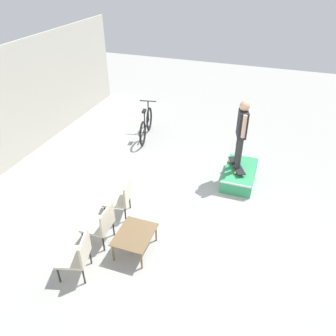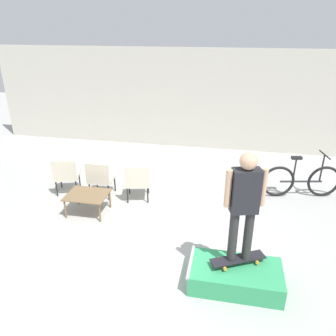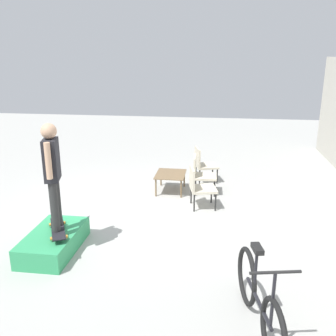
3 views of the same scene
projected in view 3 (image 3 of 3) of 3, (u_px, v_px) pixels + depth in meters
The scene contains 9 objects.
ground_plane at pixel (124, 210), 7.69m from camera, with size 24.00×24.00×0.00m, color #A8A8A3.
skate_ramp_box at pixel (54, 241), 6.07m from camera, with size 1.38×0.74×0.35m.
skateboard_on_ramp at pixel (58, 229), 5.97m from camera, with size 0.84×0.55×0.07m.
person_skater at pixel (52, 169), 5.67m from camera, with size 0.55×0.29×1.69m.
coffee_table at pixel (171, 176), 8.66m from camera, with size 0.83×0.67×0.43m.
patio_chair_left at pixel (203, 163), 9.31m from camera, with size 0.64×0.64×0.87m.
patio_chair_center at pixel (201, 173), 8.53m from camera, with size 0.54×0.54×0.87m.
patio_chair_right at pixel (199, 185), 7.72m from camera, with size 0.62×0.62×0.87m.
bicycle at pixel (259, 300), 4.26m from camera, with size 1.75×0.54×1.03m.
Camera 3 is at (6.92, 1.87, 3.08)m, focal length 40.00 mm.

